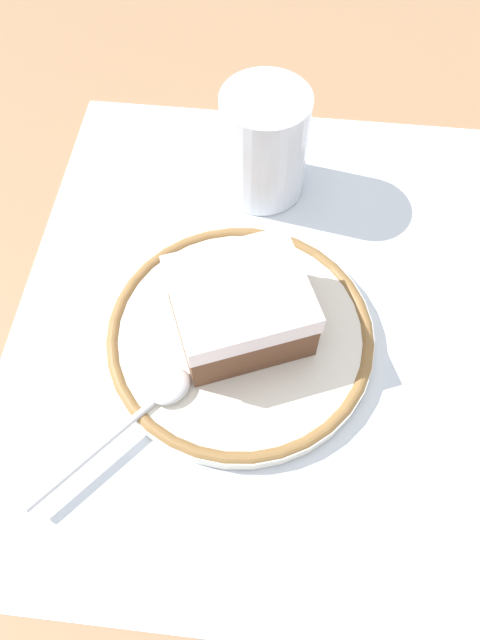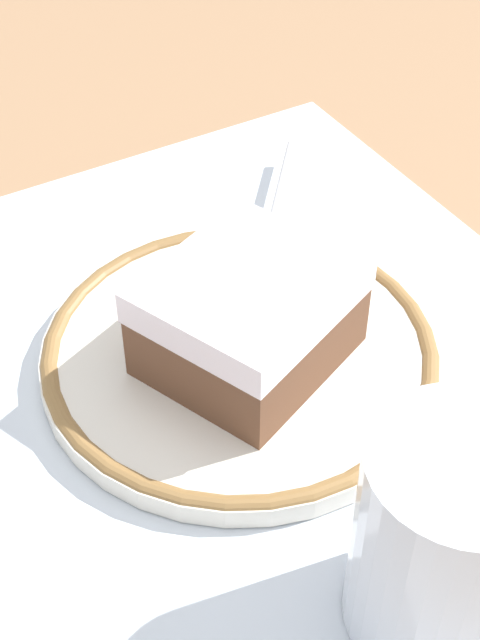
% 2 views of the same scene
% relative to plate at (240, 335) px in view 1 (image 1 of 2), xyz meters
% --- Properties ---
extents(ground_plane, '(2.40, 2.40, 0.00)m').
position_rel_plate_xyz_m(ground_plane, '(0.03, -0.02, -0.01)').
color(ground_plane, '#9E7551').
extents(placemat, '(0.48, 0.42, 0.00)m').
position_rel_plate_xyz_m(placemat, '(0.03, -0.02, -0.01)').
color(placemat, silver).
rests_on(placemat, ground_plane).
extents(plate, '(0.21, 0.21, 0.01)m').
position_rel_plate_xyz_m(plate, '(0.00, 0.00, 0.00)').
color(plate, silver).
rests_on(plate, placemat).
extents(cake_slice, '(0.12, 0.12, 0.05)m').
position_rel_plate_xyz_m(cake_slice, '(0.01, 0.00, 0.03)').
color(cake_slice, brown).
rests_on(cake_slice, plate).
extents(spoon, '(0.12, 0.10, 0.01)m').
position_rel_plate_xyz_m(spoon, '(-0.07, 0.06, 0.01)').
color(spoon, silver).
rests_on(spoon, plate).
extents(cup, '(0.08, 0.08, 0.10)m').
position_rel_plate_xyz_m(cup, '(0.17, -0.00, 0.04)').
color(cup, silver).
rests_on(cup, placemat).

